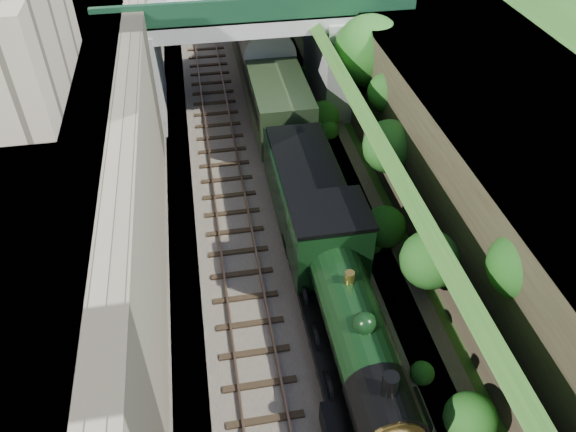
{
  "coord_description": "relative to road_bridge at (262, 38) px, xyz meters",
  "views": [
    {
      "loc": [
        -2.95,
        -6.07,
        16.63
      ],
      "look_at": [
        0.0,
        10.42,
        2.47
      ],
      "focal_mm": 35.0,
      "sensor_mm": 36.0,
      "label": 1
    }
  ],
  "objects": [
    {
      "name": "trackbed",
      "position": [
        -0.94,
        -4.0,
        -3.98
      ],
      "size": [
        10.0,
        90.0,
        0.2
      ],
      "primitive_type": "cube",
      "color": "#473F38",
      "rests_on": "ground"
    },
    {
      "name": "retaining_wall",
      "position": [
        -6.44,
        -4.0,
        -0.58
      ],
      "size": [
        1.0,
        90.0,
        7.0
      ],
      "primitive_type": "cube",
      "color": "#756B56",
      "rests_on": "ground"
    },
    {
      "name": "street_plateau_left",
      "position": [
        -9.94,
        -4.0,
        -0.58
      ],
      "size": [
        6.0,
        90.0,
        7.0
      ],
      "primitive_type": "cube",
      "color": "#262628",
      "rests_on": "ground"
    },
    {
      "name": "street_plateau_right",
      "position": [
        8.56,
        -4.0,
        -0.95
      ],
      "size": [
        8.0,
        90.0,
        6.25
      ],
      "primitive_type": "cube",
      "color": "#262628",
      "rests_on": "ground"
    },
    {
      "name": "embankment_slope",
      "position": [
        4.08,
        -6.44,
        -1.28
      ],
      "size": [
        4.5,
        90.0,
        6.36
      ],
      "color": "#1E4714",
      "rests_on": "ground"
    },
    {
      "name": "track_left",
      "position": [
        -2.94,
        -4.0,
        -3.83
      ],
      "size": [
        2.5,
        90.0,
        0.2
      ],
      "color": "black",
      "rests_on": "trackbed"
    },
    {
      "name": "track_right",
      "position": [
        0.26,
        -4.0,
        -3.83
      ],
      "size": [
        2.5,
        90.0,
        0.2
      ],
      "color": "black",
      "rests_on": "trackbed"
    },
    {
      "name": "road_bridge",
      "position": [
        0.0,
        0.0,
        0.0
      ],
      "size": [
        16.0,
        6.4,
        7.25
      ],
      "color": "gray",
      "rests_on": "ground"
    },
    {
      "name": "tree",
      "position": [
        4.97,
        -4.17,
        0.57
      ],
      "size": [
        3.6,
        3.8,
        6.6
      ],
      "color": "black",
      "rests_on": "ground"
    },
    {
      "name": "locomotive",
      "position": [
        0.26,
        -18.28,
        -2.18
      ],
      "size": [
        3.1,
        10.22,
        3.83
      ],
      "color": "black",
      "rests_on": "trackbed"
    },
    {
      "name": "tender",
      "position": [
        0.26,
        -10.92,
        -2.46
      ],
      "size": [
        2.7,
        6.0,
        3.05
      ],
      "color": "black",
      "rests_on": "trackbed"
    },
    {
      "name": "coach_front",
      "position": [
        0.26,
        1.68,
        -2.03
      ],
      "size": [
        2.9,
        18.0,
        3.7
      ],
      "color": "black",
      "rests_on": "trackbed"
    }
  ]
}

